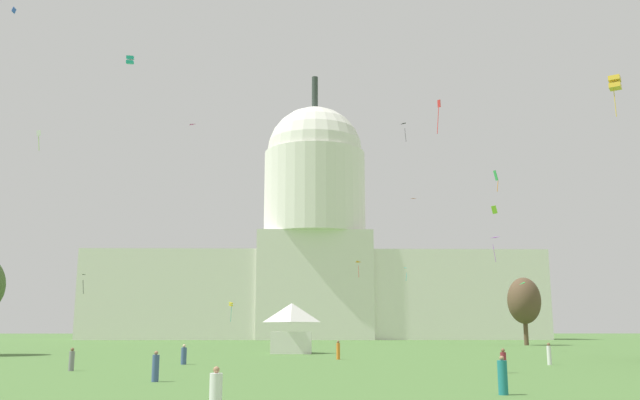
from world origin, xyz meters
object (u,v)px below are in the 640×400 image
(event_tent, at_px, (292,328))
(person_grey_back_left, at_px, (72,360))
(kite_blue_high, at_px, (14,10))
(person_maroon_mid_right, at_px, (503,362))
(kite_green_mid, at_px, (496,177))
(kite_cyan_low, at_px, (408,270))
(kite_magenta_high, at_px, (191,125))
(kite_violet_mid, at_px, (493,241))
(tree_east_far, at_px, (524,301))
(kite_red_mid, at_px, (439,110))
(person_teal_aisle_center, at_px, (503,377))
(person_white_mid_left, at_px, (216,390))
(person_denim_front_right, at_px, (156,368))
(kite_pink_mid, at_px, (413,200))
(kite_yellow_low, at_px, (231,305))
(kite_black_high, at_px, (406,126))
(kite_orange_low, at_px, (357,263))
(person_orange_lawn_far_right, at_px, (338,351))
(capitol_building, at_px, (315,253))
(kite_white_mid, at_px, (39,136))
(person_denim_lawn_far_left, at_px, (184,355))
(kite_gold_mid, at_px, (615,83))
(kite_lime_mid, at_px, (494,210))
(kite_turquoise_high, at_px, (130,60))
(person_white_front_center, at_px, (549,355))
(kite_black_low, at_px, (85,278))
(kite_green_low, at_px, (519,288))

(event_tent, bearing_deg, person_grey_back_left, -112.68)
(kite_blue_high, bearing_deg, person_maroon_mid_right, -77.96)
(kite_green_mid, bearing_deg, kite_cyan_low, 39.85)
(kite_magenta_high, bearing_deg, kite_violet_mid, 16.25)
(tree_east_far, distance_m, kite_violet_mid, 13.66)
(event_tent, relative_size, kite_red_mid, 1.49)
(person_teal_aisle_center, bearing_deg, kite_red_mid, -35.18)
(person_white_mid_left, bearing_deg, person_teal_aisle_center, -96.74)
(tree_east_far, distance_m, kite_blue_high, 94.86)
(person_denim_front_right, relative_size, kite_green_mid, 0.59)
(person_teal_aisle_center, xyz_separation_m, kite_pink_mid, (16.84, 125.16, 32.38))
(person_maroon_mid_right, bearing_deg, person_grey_back_left, 65.66)
(kite_yellow_low, bearing_deg, kite_violet_mid, 98.41)
(kite_black_high, bearing_deg, kite_violet_mid, -126.60)
(kite_orange_low, bearing_deg, kite_cyan_low, 22.28)
(person_orange_lawn_far_right, height_order, kite_green_mid, kite_green_mid)
(person_teal_aisle_center, bearing_deg, kite_orange_low, -28.05)
(person_denim_front_right, distance_m, person_teal_aisle_center, 18.81)
(person_orange_lawn_far_right, height_order, person_denim_front_right, person_orange_lawn_far_right)
(person_grey_back_left, distance_m, person_orange_lawn_far_right, 25.99)
(person_grey_back_left, relative_size, kite_green_mid, 0.55)
(capitol_building, relative_size, kite_pink_mid, 94.46)
(tree_east_far, height_order, kite_green_mid, kite_green_mid)
(person_teal_aisle_center, bearing_deg, kite_white_mid, 10.49)
(person_maroon_mid_right, distance_m, kite_violet_mid, 86.39)
(person_denim_lawn_far_left, bearing_deg, kite_yellow_low, 62.87)
(person_denim_lawn_far_left, relative_size, kite_gold_mid, 0.39)
(kite_lime_mid, xyz_separation_m, kite_turquoise_high, (-61.26, -17.54, 20.47))
(person_orange_lawn_far_right, xyz_separation_m, kite_white_mid, (-40.87, 26.02, 28.75))
(person_grey_back_left, distance_m, person_teal_aisle_center, 30.72)
(kite_lime_mid, bearing_deg, kite_violet_mid, 156.89)
(person_white_front_center, xyz_separation_m, kite_pink_mid, (5.83, 100.48, 32.32))
(kite_white_mid, xyz_separation_m, kite_black_low, (4.17, 11.28, -19.09))
(kite_green_mid, xyz_separation_m, kite_lime_mid, (8.87, 32.22, 1.41))
(kite_blue_high, distance_m, kite_yellow_low, 75.26)
(person_denim_lawn_far_left, bearing_deg, person_white_front_center, -33.70)
(person_orange_lawn_far_right, xyz_separation_m, kite_yellow_low, (-19.34, 81.24, 7.15))
(person_teal_aisle_center, distance_m, kite_orange_low, 115.59)
(kite_turquoise_high, bearing_deg, kite_green_mid, -23.15)
(capitol_building, bearing_deg, kite_gold_mid, -77.36)
(person_orange_lawn_far_right, relative_size, kite_gold_mid, 0.43)
(kite_magenta_high, height_order, kite_red_mid, kite_magenta_high)
(person_maroon_mid_right, bearing_deg, kite_black_low, 20.29)
(person_teal_aisle_center, xyz_separation_m, kite_cyan_low, (13.06, 112.17, 14.41))
(kite_violet_mid, distance_m, kite_black_low, 74.04)
(kite_blue_high, xyz_separation_m, kite_yellow_low, (24.38, 60.07, -38.22))
(kite_green_low, bearing_deg, person_white_mid_left, -20.55)
(person_grey_back_left, height_order, kite_black_low, kite_black_low)
(event_tent, xyz_separation_m, person_denim_front_right, (-6.66, -43.13, -2.25))
(person_denim_front_right, bearing_deg, person_denim_lawn_far_left, -34.01)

